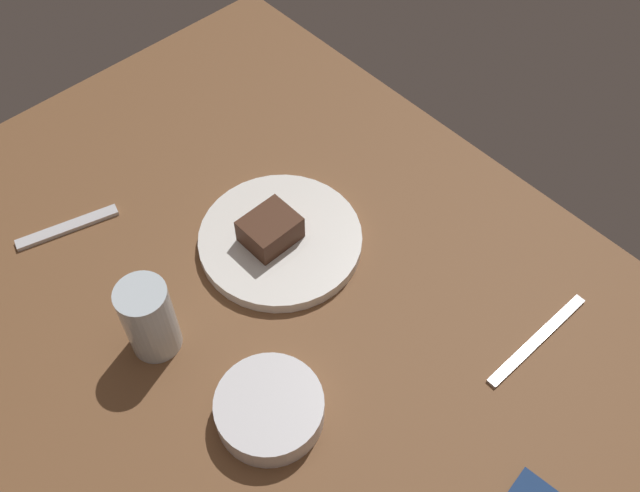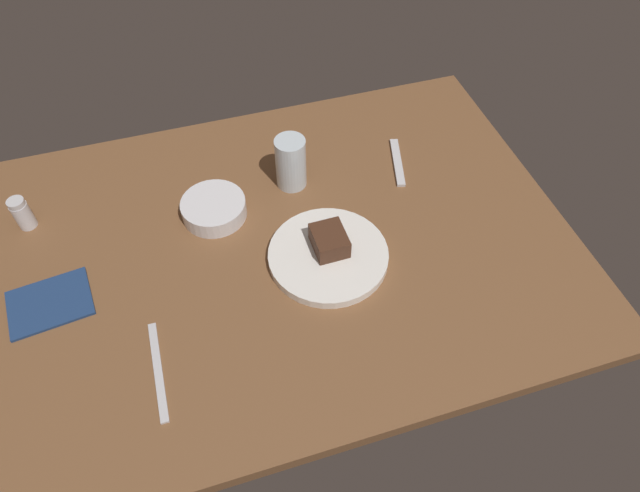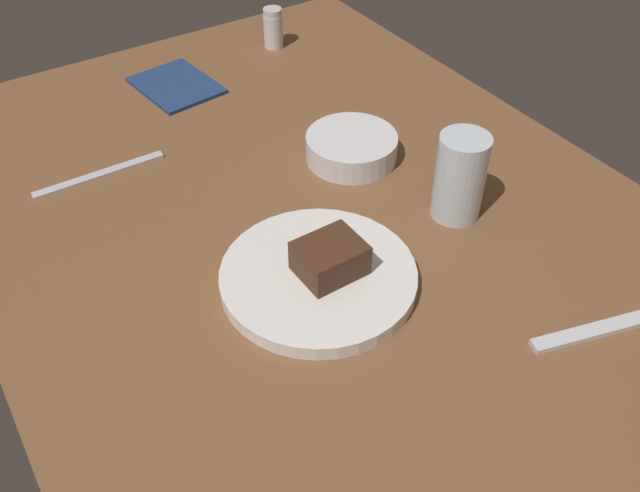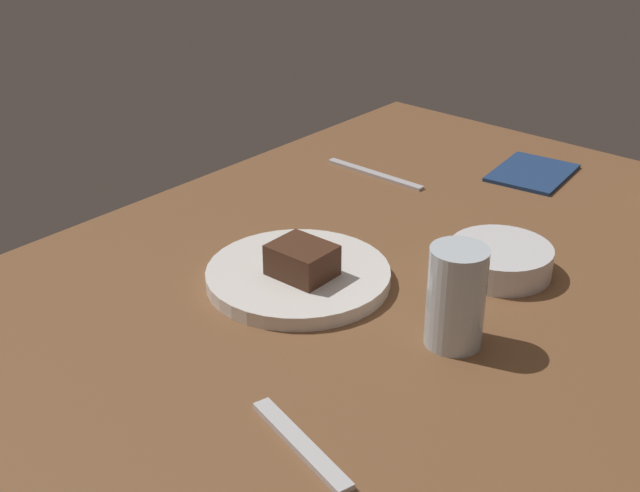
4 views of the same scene
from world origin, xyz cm
name	(u,v)px [view 3 (image 3 of 4)]	position (x,y,z in cm)	size (l,w,h in cm)	color
dining_table	(318,228)	(0.00, 0.00, 1.50)	(120.00, 84.00, 3.00)	brown
dessert_plate	(318,277)	(9.91, -6.27, 3.93)	(23.48, 23.48, 1.87)	white
chocolate_cake_slice	(330,258)	(10.50, -5.04, 6.89)	(7.53, 6.24, 4.04)	#472819
salt_shaker	(273,28)	(-46.31, 20.20, 6.56)	(3.55, 3.55, 7.22)	silver
water_glass	(460,177)	(8.67, 16.10, 8.92)	(6.55, 6.55, 11.84)	silver
side_bowl	(352,147)	(-9.16, 11.76, 4.87)	(13.32, 13.32, 3.74)	silver
dessert_spoon	(593,331)	(33.09, 15.02, 3.35)	(15.00, 1.80, 0.70)	silver
butter_knife	(100,175)	(-24.96, -20.81, 3.25)	(19.00, 1.40, 0.50)	silver
folded_napkin	(176,85)	(-42.35, -1.23, 3.30)	(14.71, 11.32, 0.60)	navy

